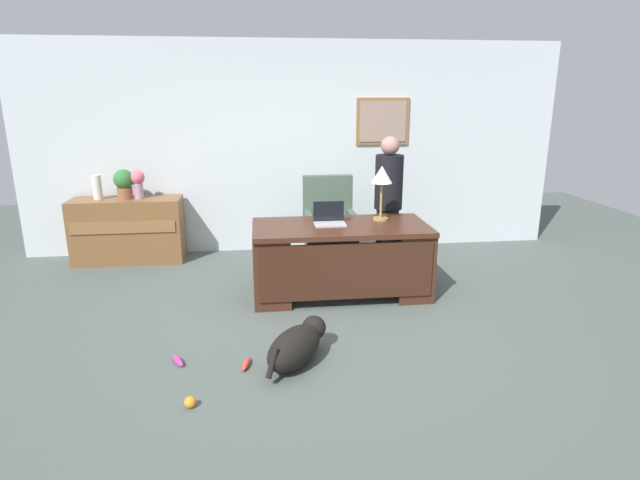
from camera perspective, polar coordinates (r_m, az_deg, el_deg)
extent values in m
plane|color=#4C5651|center=(4.72, -0.32, -9.82)|extent=(12.00, 12.00, 0.00)
cube|color=silver|center=(6.88, -2.82, 10.07)|extent=(7.00, 0.12, 2.70)
cube|color=olive|center=(6.95, 6.92, 12.86)|extent=(0.69, 0.03, 0.60)
cube|color=gray|center=(6.93, 6.96, 12.85)|extent=(0.61, 0.01, 0.52)
cube|color=#422316|center=(5.30, 2.29, 1.41)|extent=(1.80, 0.87, 0.05)
cube|color=#422316|center=(5.34, -5.39, -2.71)|extent=(0.36, 0.81, 0.70)
cube|color=#422316|center=(5.56, 9.59, -2.12)|extent=(0.36, 0.81, 0.70)
cube|color=#381E13|center=(5.02, 2.97, -3.50)|extent=(1.70, 0.04, 0.56)
cube|color=brown|center=(6.88, -20.38, 1.03)|extent=(1.33, 0.48, 0.80)
cube|color=brown|center=(6.63, -20.93, 1.28)|extent=(1.23, 0.02, 0.14)
cube|color=#475B4C|center=(6.21, 1.12, 0.23)|extent=(0.60, 0.58, 0.18)
cylinder|color=black|center=(6.28, 1.11, -1.79)|extent=(0.10, 0.10, 0.28)
cylinder|color=black|center=(6.31, 1.10, -2.78)|extent=(0.52, 0.52, 0.05)
cube|color=#475B4C|center=(6.35, 0.84, 4.34)|extent=(0.60, 0.12, 0.63)
cube|color=#475B4C|center=(6.13, -1.28, 1.95)|extent=(0.08, 0.50, 0.22)
cube|color=#475B4C|center=(6.20, 3.51, 2.09)|extent=(0.08, 0.50, 0.22)
cylinder|color=#262323|center=(6.14, 7.37, 0.01)|extent=(0.26, 0.26, 0.76)
cylinder|color=black|center=(5.99, 7.61, 6.35)|extent=(0.32, 0.32, 0.61)
sphere|color=#A9766F|center=(5.94, 7.75, 10.28)|extent=(0.21, 0.21, 0.21)
ellipsoid|color=black|center=(4.09, -2.83, -11.79)|extent=(0.60, 0.68, 0.30)
sphere|color=black|center=(4.31, -0.68, -9.64)|extent=(0.20, 0.20, 0.20)
cylinder|color=black|center=(3.85, -5.29, -13.38)|extent=(0.12, 0.15, 0.21)
cube|color=#B2B5BA|center=(5.29, 1.09, 1.77)|extent=(0.32, 0.22, 0.01)
cube|color=black|center=(5.37, 0.94, 3.20)|extent=(0.32, 0.01, 0.21)
cylinder|color=#9E8447|center=(5.54, 6.68, 2.34)|extent=(0.16, 0.16, 0.02)
cylinder|color=#9E8447|center=(5.49, 6.75, 4.35)|extent=(0.02, 0.02, 0.37)
cone|color=silver|center=(5.45, 6.85, 7.20)|extent=(0.22, 0.22, 0.18)
cylinder|color=#AE8BA2|center=(6.74, -19.36, 5.14)|extent=(0.11, 0.11, 0.19)
sphere|color=#EC637B|center=(6.71, -19.49, 6.53)|extent=(0.17, 0.17, 0.17)
cylinder|color=silver|center=(6.85, -23.36, 5.36)|extent=(0.11, 0.11, 0.30)
cylinder|color=brown|center=(6.78, -20.70, 4.86)|extent=(0.18, 0.18, 0.14)
sphere|color=#336F33|center=(6.76, -20.84, 6.27)|extent=(0.24, 0.24, 0.24)
sphere|color=orange|center=(3.76, -14.14, -16.96)|extent=(0.08, 0.08, 0.08)
ellipsoid|color=#D8338C|center=(4.31, -15.40, -12.71)|extent=(0.13, 0.19, 0.05)
ellipsoid|color=#E53F33|center=(4.17, -8.15, -13.36)|extent=(0.09, 0.20, 0.05)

